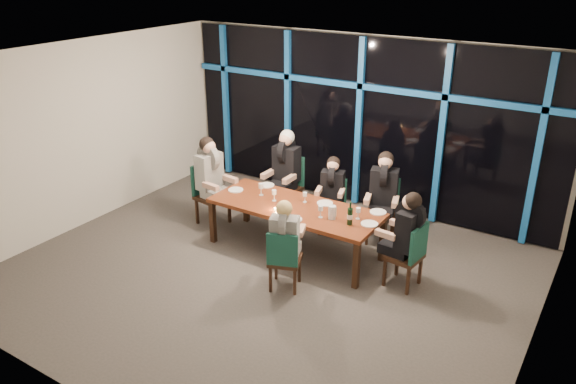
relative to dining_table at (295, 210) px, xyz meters
name	(u,v)px	position (x,y,z in m)	size (l,w,h in m)	color
room	(263,138)	(0.00, -0.80, 1.34)	(7.04, 7.00, 3.02)	#4F4A46
window_wall	(361,121)	(0.01, 2.13, 0.87)	(6.86, 0.43, 2.94)	black
dining_table	(295,210)	(0.00, 0.00, 0.00)	(2.60, 1.00, 0.75)	brown
chair_far_left	(288,182)	(-0.81, 1.08, -0.10)	(0.49, 0.49, 1.04)	#321B10
chair_far_mid	(333,203)	(0.14, 0.92, -0.19)	(0.51, 0.51, 0.88)	#321B10
chair_far_right	(383,206)	(0.95, 1.07, -0.12)	(0.58, 0.58, 1.00)	#321B10
chair_end_left	(208,190)	(-1.76, 0.09, -0.11)	(0.54, 0.54, 1.03)	#321B10
chair_end_right	(410,253)	(1.83, -0.04, -0.15)	(0.49, 0.49, 0.95)	#321B10
chair_near_mid	(284,258)	(0.45, -1.01, -0.18)	(0.53, 0.53, 0.89)	#321B10
diner_far_left	(285,161)	(-0.81, 1.00, 0.31)	(0.52, 0.65, 1.01)	black
diner_far_mid	(332,184)	(0.17, 0.85, 0.16)	(0.52, 0.60, 0.85)	black
diner_far_right	(384,185)	(0.98, 0.99, 0.28)	(0.59, 0.68, 0.98)	black
diner_end_left	(211,169)	(-1.67, 0.08, 0.30)	(0.67, 0.55, 1.00)	black
diner_end_right	(407,226)	(1.75, -0.03, 0.23)	(0.62, 0.50, 0.93)	black
diner_near_mid	(285,231)	(0.42, -0.94, 0.17)	(0.54, 0.61, 0.87)	black
plate_far_left	(267,185)	(-0.80, 0.43, 0.08)	(0.24, 0.24, 0.01)	white
plate_far_mid	(325,203)	(0.33, 0.31, 0.08)	(0.24, 0.24, 0.01)	white
plate_far_right	(378,212)	(1.13, 0.45, 0.08)	(0.24, 0.24, 0.01)	white
plate_end_left	(236,190)	(-1.11, 0.01, 0.08)	(0.24, 0.24, 0.01)	white
plate_end_right	(369,224)	(1.19, 0.03, 0.08)	(0.24, 0.24, 0.01)	white
plate_near_mid	(294,219)	(0.22, -0.41, 0.08)	(0.24, 0.24, 0.01)	white
wine_bottle	(350,216)	(0.96, -0.12, 0.20)	(0.08, 0.08, 0.34)	black
water_pitcher	(332,212)	(0.66, -0.09, 0.17)	(0.12, 0.11, 0.20)	silver
tea_light	(276,209)	(-0.17, -0.27, 0.08)	(0.05, 0.05, 0.03)	#FFAF4C
wine_glass_a	(274,193)	(-0.37, 0.00, 0.20)	(0.07, 0.07, 0.18)	white
wine_glass_b	(305,195)	(0.05, 0.20, 0.18)	(0.06, 0.06, 0.16)	silver
wine_glass_c	(321,209)	(0.51, -0.14, 0.20)	(0.07, 0.07, 0.18)	white
wine_glass_d	(261,187)	(-0.66, 0.07, 0.21)	(0.07, 0.07, 0.19)	silver
wine_glass_e	(358,211)	(0.98, 0.11, 0.19)	(0.07, 0.07, 0.17)	silver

